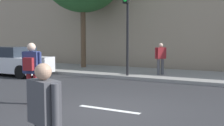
{
  "coord_description": "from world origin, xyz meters",
  "views": [
    {
      "loc": [
        3.39,
        -6.25,
        1.89
      ],
      "look_at": [
        -0.95,
        2.0,
        1.05
      ],
      "focal_mm": 43.62,
      "sensor_mm": 36.0,
      "label": 1
    }
  ],
  "objects_px": {
    "pedestrian_tallest": "(161,56)",
    "traffic_light": "(127,16)",
    "pedestrian_with_bag": "(32,68)",
    "pedestrian_near_pole": "(44,114)",
    "parked_car_blue": "(12,61)"
  },
  "relations": [
    {
      "from": "traffic_light",
      "to": "pedestrian_near_pole",
      "type": "relative_size",
      "value": 2.58
    },
    {
      "from": "traffic_light",
      "to": "parked_car_blue",
      "type": "height_order",
      "value": "traffic_light"
    },
    {
      "from": "traffic_light",
      "to": "pedestrian_tallest",
      "type": "distance_m",
      "value": 2.55
    },
    {
      "from": "pedestrian_near_pole",
      "to": "parked_car_blue",
      "type": "bearing_deg",
      "value": 139.99
    },
    {
      "from": "pedestrian_with_bag",
      "to": "parked_car_blue",
      "type": "height_order",
      "value": "pedestrian_with_bag"
    },
    {
      "from": "pedestrian_near_pole",
      "to": "pedestrian_tallest",
      "type": "xyz_separation_m",
      "value": [
        -1.65,
        10.04,
        0.11
      ]
    },
    {
      "from": "pedestrian_near_pole",
      "to": "pedestrian_with_bag",
      "type": "distance_m",
      "value": 4.52
    },
    {
      "from": "traffic_light",
      "to": "pedestrian_near_pole",
      "type": "bearing_deg",
      "value": -71.74
    },
    {
      "from": "pedestrian_near_pole",
      "to": "parked_car_blue",
      "type": "distance_m",
      "value": 11.59
    },
    {
      "from": "pedestrian_tallest",
      "to": "traffic_light",
      "type": "bearing_deg",
      "value": -137.43
    },
    {
      "from": "parked_car_blue",
      "to": "pedestrian_tallest",
      "type": "bearing_deg",
      "value": 19.77
    },
    {
      "from": "pedestrian_with_bag",
      "to": "parked_car_blue",
      "type": "bearing_deg",
      "value": 142.43
    },
    {
      "from": "traffic_light",
      "to": "pedestrian_near_pole",
      "type": "xyz_separation_m",
      "value": [
        2.93,
        -8.87,
        -1.98
      ]
    },
    {
      "from": "pedestrian_with_bag",
      "to": "pedestrian_near_pole",
      "type": "bearing_deg",
      "value": -43.84
    },
    {
      "from": "traffic_light",
      "to": "pedestrian_with_bag",
      "type": "distance_m",
      "value": 6.04
    }
  ]
}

